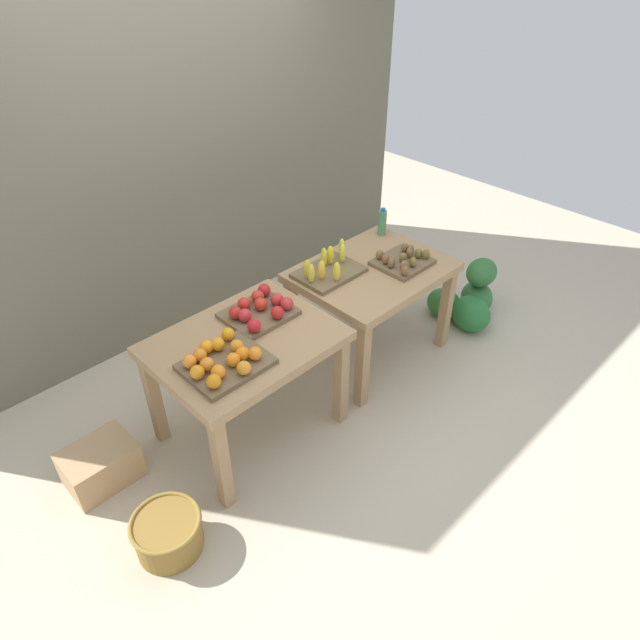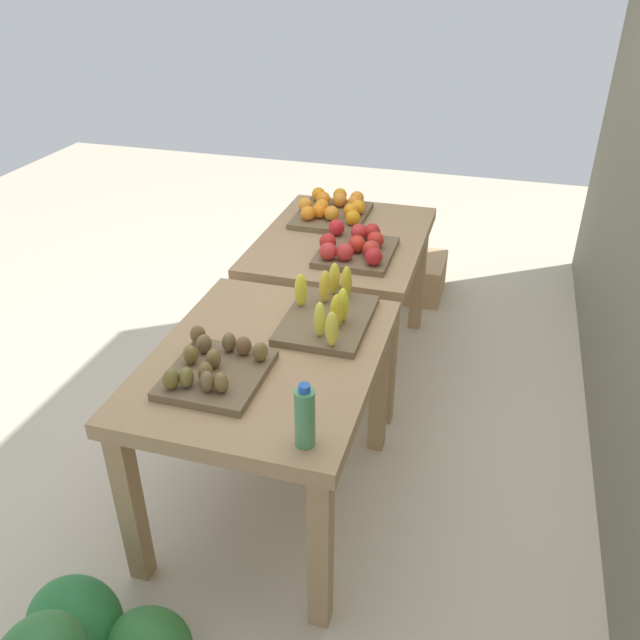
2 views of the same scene
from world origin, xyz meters
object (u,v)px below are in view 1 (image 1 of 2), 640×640
banana_crate (328,269)px  cardboard_produce_box (101,464)px  display_table_left (246,353)px  wicker_basket (168,533)px  kiwi_bin (403,260)px  apple_bin (260,310)px  display_table_right (372,281)px  orange_bin (223,360)px  watermelon_pile (469,299)px  water_bottle (382,223)px

banana_crate → cardboard_produce_box: banana_crate is taller
display_table_left → banana_crate: size_ratio=2.33×
display_table_left → wicker_basket: (-0.84, -0.35, -0.51)m
kiwi_bin → wicker_basket: size_ratio=0.97×
apple_bin → wicker_basket: apple_bin is taller
display_table_right → kiwi_bin: bearing=-32.7°
orange_bin → watermelon_pile: size_ratio=0.69×
watermelon_pile → cardboard_produce_box: watermelon_pile is taller
kiwi_bin → cardboard_produce_box: size_ratio=0.90×
apple_bin → kiwi_bin: bearing=-11.8°
banana_crate → wicker_basket: bearing=-163.2°
watermelon_pile → wicker_basket: 2.86m
orange_bin → wicker_basket: (-0.61, -0.24, -0.66)m
orange_bin → watermelon_pile: (2.25, -0.16, -0.60)m
display_table_left → apple_bin: bearing=28.1°
orange_bin → apple_bin: apple_bin is taller
display_table_left → cardboard_produce_box: size_ratio=2.60×
apple_bin → orange_bin: bearing=-152.7°
display_table_left → watermelon_pile: (2.02, -0.28, -0.45)m
orange_bin → kiwi_bin: orange_bin is taller
banana_crate → watermelon_pile: (1.18, -0.43, -0.60)m
water_bottle → cardboard_produce_box: (-2.41, 0.02, -0.71)m
orange_bin → water_bottle: bearing=12.6°
apple_bin → wicker_basket: (-1.05, -0.46, -0.66)m
banana_crate → cardboard_produce_box: 1.85m
orange_bin → kiwi_bin: size_ratio=1.22×
kiwi_bin → apple_bin: bearing=168.2°
display_table_left → watermelon_pile: display_table_left is taller
orange_bin → water_bottle: water_bottle is taller
display_table_right → banana_crate: bearing=150.6°
cardboard_produce_box → apple_bin: bearing=-9.7°
kiwi_bin → water_bottle: (0.24, 0.39, 0.06)m
apple_bin → cardboard_produce_box: 1.29m
orange_bin → kiwi_bin: bearing=-0.1°
watermelon_pile → display_table_right: bearing=163.0°
watermelon_pile → apple_bin: bearing=167.9°
banana_crate → watermelon_pile: size_ratio=0.70×
cardboard_produce_box → banana_crate: bearing=-4.8°
display_table_left → apple_bin: (0.21, 0.11, 0.15)m
display_table_right → cardboard_produce_box: display_table_right is taller
orange_bin → display_table_right: bearing=4.8°
kiwi_bin → banana_crate: bearing=149.3°
wicker_basket → banana_crate: bearing=16.8°
display_table_left → kiwi_bin: size_ratio=2.89×
apple_bin → cardboard_produce_box: bearing=170.3°
orange_bin → water_bottle: 1.81m
display_table_left → display_table_right: (1.12, 0.00, 0.00)m
orange_bin → watermelon_pile: orange_bin is taller
banana_crate → wicker_basket: (-1.68, -0.51, -0.66)m
cardboard_produce_box → water_bottle: bearing=-0.5°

